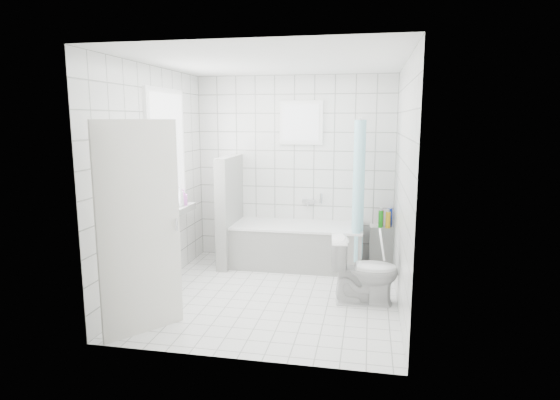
# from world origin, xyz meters

# --- Properties ---
(ground) EXTENTS (3.00, 3.00, 0.00)m
(ground) POSITION_xyz_m (0.00, 0.00, 0.00)
(ground) COLOR white
(ground) RESTS_ON ground
(ceiling) EXTENTS (3.00, 3.00, 0.00)m
(ceiling) POSITION_xyz_m (0.00, 0.00, 2.60)
(ceiling) COLOR white
(ceiling) RESTS_ON ground
(wall_back) EXTENTS (2.80, 0.02, 2.60)m
(wall_back) POSITION_xyz_m (0.00, 1.50, 1.30)
(wall_back) COLOR white
(wall_back) RESTS_ON ground
(wall_front) EXTENTS (2.80, 0.02, 2.60)m
(wall_front) POSITION_xyz_m (0.00, -1.50, 1.30)
(wall_front) COLOR white
(wall_front) RESTS_ON ground
(wall_left) EXTENTS (0.02, 3.00, 2.60)m
(wall_left) POSITION_xyz_m (-1.40, 0.00, 1.30)
(wall_left) COLOR white
(wall_left) RESTS_ON ground
(wall_right) EXTENTS (0.02, 3.00, 2.60)m
(wall_right) POSITION_xyz_m (1.40, 0.00, 1.30)
(wall_right) COLOR white
(wall_right) RESTS_ON ground
(window_left) EXTENTS (0.01, 0.90, 1.40)m
(window_left) POSITION_xyz_m (-1.35, 0.30, 1.60)
(window_left) COLOR white
(window_left) RESTS_ON wall_left
(window_back) EXTENTS (0.50, 0.01, 0.50)m
(window_back) POSITION_xyz_m (0.10, 1.46, 1.95)
(window_back) COLOR white
(window_back) RESTS_ON wall_back
(window_sill) EXTENTS (0.18, 1.02, 0.08)m
(window_sill) POSITION_xyz_m (-1.31, 0.30, 0.86)
(window_sill) COLOR white
(window_sill) RESTS_ON wall_left
(door) EXTENTS (0.52, 0.66, 2.00)m
(door) POSITION_xyz_m (-1.01, -1.16, 1.00)
(door) COLOR silver
(door) RESTS_ON ground
(bathtub) EXTENTS (1.76, 0.77, 0.58)m
(bathtub) POSITION_xyz_m (0.11, 1.12, 0.29)
(bathtub) COLOR white
(bathtub) RESTS_ON ground
(partition_wall) EXTENTS (0.15, 0.85, 1.50)m
(partition_wall) POSITION_xyz_m (-0.83, 1.07, 0.75)
(partition_wall) COLOR white
(partition_wall) RESTS_ON ground
(tiled_ledge) EXTENTS (0.40, 0.24, 0.55)m
(tiled_ledge) POSITION_xyz_m (1.28, 1.38, 0.28)
(tiled_ledge) COLOR white
(tiled_ledge) RESTS_ON ground
(toilet) EXTENTS (0.76, 0.48, 0.74)m
(toilet) POSITION_xyz_m (1.03, -0.05, 0.37)
(toilet) COLOR white
(toilet) RESTS_ON ground
(curtain_rod) EXTENTS (0.02, 0.80, 0.02)m
(curtain_rod) POSITION_xyz_m (0.94, 1.10, 2.00)
(curtain_rod) COLOR silver
(curtain_rod) RESTS_ON wall_back
(shower_curtain) EXTENTS (0.14, 0.48, 1.78)m
(shower_curtain) POSITION_xyz_m (0.94, 0.97, 1.10)
(shower_curtain) COLOR #44B8C9
(shower_curtain) RESTS_ON curtain_rod
(tub_faucet) EXTENTS (0.18, 0.06, 0.06)m
(tub_faucet) POSITION_xyz_m (0.21, 1.46, 0.85)
(tub_faucet) COLOR silver
(tub_faucet) RESTS_ON wall_back
(sill_bottles) EXTENTS (0.15, 0.55, 0.27)m
(sill_bottles) POSITION_xyz_m (-1.30, 0.36, 1.01)
(sill_bottles) COLOR #BC5EB6
(sill_bottles) RESTS_ON window_sill
(ledge_bottles) EXTENTS (0.19, 0.17, 0.25)m
(ledge_bottles) POSITION_xyz_m (1.28, 1.34, 0.66)
(ledge_bottles) COLOR #1B9C1A
(ledge_bottles) RESTS_ON tiled_ledge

